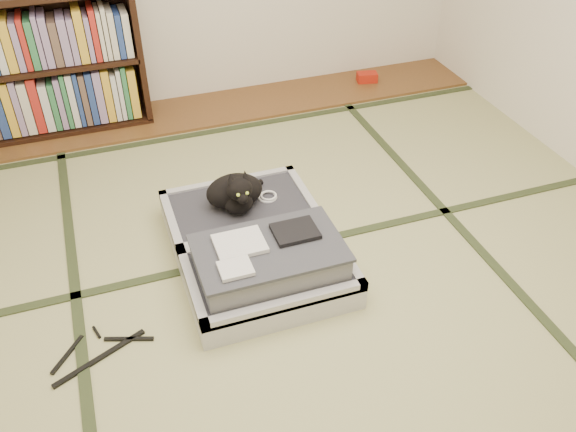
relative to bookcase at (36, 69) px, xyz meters
name	(u,v)px	position (x,y,z in m)	size (l,w,h in m)	color
floor	(303,303)	(1.04, -2.07, -0.45)	(4.50, 4.50, 0.00)	tan
wood_strip	(205,110)	(1.04, -0.07, -0.44)	(4.00, 0.50, 0.02)	brown
red_item	(367,77)	(2.32, -0.04, -0.40)	(0.15, 0.09, 0.07)	#B11D0E
tatami_borders	(270,239)	(1.04, -1.58, -0.45)	(4.00, 4.50, 0.01)	#2D381E
bookcase	(36,69)	(0.00, 0.00, 0.00)	(1.33, 0.30, 0.92)	black
suitcase	(257,247)	(0.92, -1.73, -0.34)	(0.77, 1.02, 0.30)	#B8B8BD
cat	(236,192)	(0.90, -1.44, -0.20)	(0.34, 0.34, 0.28)	black
cable_coil	(268,196)	(1.08, -1.41, -0.29)	(0.11, 0.11, 0.03)	white
hanger	(99,352)	(0.11, -2.06, -0.44)	(0.44, 0.29, 0.01)	black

